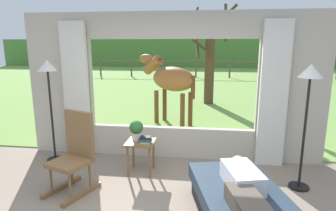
% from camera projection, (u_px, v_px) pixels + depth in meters
% --- Properties ---
extents(back_wall_with_window, '(5.20, 0.12, 2.55)m').
position_uv_depth(back_wall_with_window, '(171.00, 89.00, 4.97)').
color(back_wall_with_window, '#BCB29E').
rests_on(back_wall_with_window, ground_plane).
extents(curtain_panel_left, '(0.44, 0.10, 2.40)m').
position_uv_depth(curtain_panel_left, '(76.00, 91.00, 5.06)').
color(curtain_panel_left, silver).
rests_on(curtain_panel_left, ground_plane).
extents(curtain_panel_right, '(0.44, 0.10, 2.40)m').
position_uv_depth(curtain_panel_right, '(273.00, 95.00, 4.63)').
color(curtain_panel_right, silver).
rests_on(curtain_panel_right, ground_plane).
extents(outdoor_pasture_lawn, '(36.00, 21.68, 0.02)m').
position_uv_depth(outdoor_pasture_lawn, '(195.00, 81.00, 15.80)').
color(outdoor_pasture_lawn, '#759E47').
rests_on(outdoor_pasture_lawn, ground_plane).
extents(distant_hill_ridge, '(36.00, 2.00, 2.40)m').
position_uv_depth(distant_hill_ridge, '(199.00, 53.00, 25.07)').
color(distant_hill_ridge, '#50813A').
rests_on(distant_hill_ridge, ground_plane).
extents(recliner_sofa, '(1.28, 1.87, 0.42)m').
position_uv_depth(recliner_sofa, '(242.00, 209.00, 3.18)').
color(recliner_sofa, black).
rests_on(recliner_sofa, ground_plane).
extents(reclining_person, '(0.47, 1.42, 0.22)m').
position_uv_depth(reclining_person, '(244.00, 186.00, 3.07)').
color(reclining_person, silver).
rests_on(reclining_person, recliner_sofa).
extents(rocking_chair, '(0.68, 0.80, 1.12)m').
position_uv_depth(rocking_chair, '(75.00, 153.00, 3.93)').
color(rocking_chair, brown).
rests_on(rocking_chair, ground_plane).
extents(side_table, '(0.44, 0.44, 0.52)m').
position_uv_depth(side_table, '(141.00, 147.00, 4.49)').
color(side_table, brown).
rests_on(side_table, ground_plane).
extents(potted_plant, '(0.22, 0.22, 0.32)m').
position_uv_depth(potted_plant, '(136.00, 129.00, 4.50)').
color(potted_plant, silver).
rests_on(potted_plant, side_table).
extents(book_stack, '(0.20, 0.14, 0.10)m').
position_uv_depth(book_stack, '(145.00, 140.00, 4.39)').
color(book_stack, beige).
rests_on(book_stack, side_table).
extents(floor_lamp_left, '(0.32, 0.32, 1.76)m').
position_uv_depth(floor_lamp_left, '(48.00, 80.00, 4.75)').
color(floor_lamp_left, black).
rests_on(floor_lamp_left, ground_plane).
extents(floor_lamp_right, '(0.32, 0.32, 1.76)m').
position_uv_depth(floor_lamp_right, '(309.00, 90.00, 3.79)').
color(floor_lamp_right, black).
rests_on(floor_lamp_right, ground_plane).
extents(horse, '(1.70, 1.28, 1.73)m').
position_uv_depth(horse, '(171.00, 79.00, 7.06)').
color(horse, brown).
rests_on(horse, outdoor_pasture_lawn).
extents(pasture_tree, '(1.48, 1.50, 3.25)m').
position_uv_depth(pasture_tree, '(210.00, 56.00, 9.42)').
color(pasture_tree, '#4C3823').
rests_on(pasture_tree, outdoor_pasture_lawn).
extents(pasture_fence_line, '(16.10, 0.10, 1.10)m').
position_uv_depth(pasture_fence_line, '(196.00, 65.00, 17.14)').
color(pasture_fence_line, brown).
rests_on(pasture_fence_line, outdoor_pasture_lawn).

